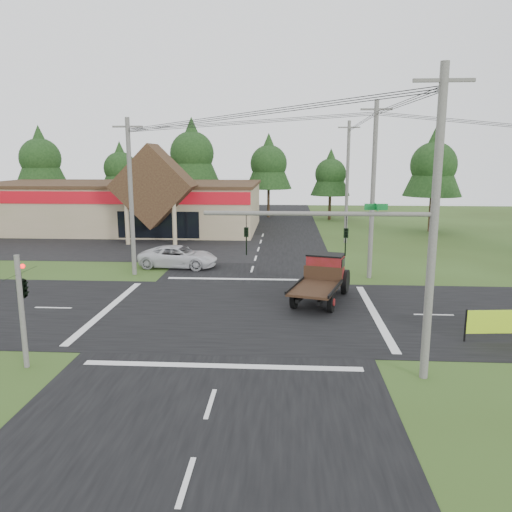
{
  "coord_description": "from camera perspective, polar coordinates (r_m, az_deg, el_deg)",
  "views": [
    {
      "loc": [
        2.41,
        -24.92,
        7.92
      ],
      "look_at": [
        0.65,
        3.94,
        2.2
      ],
      "focal_mm": 35.0,
      "sensor_mm": 36.0,
      "label": 1
    }
  ],
  "objects": [
    {
      "name": "ground",
      "position": [
        26.26,
        -1.94,
        -6.37
      ],
      "size": [
        120.0,
        120.0,
        0.0
      ],
      "primitive_type": "plane",
      "color": "#2F4117",
      "rests_on": "ground"
    },
    {
      "name": "utility_pole_nw",
      "position": [
        34.62,
        -14.11,
        6.66
      ],
      "size": [
        2.0,
        0.3,
        10.5
      ],
      "color": "#595651",
      "rests_on": "ground"
    },
    {
      "name": "tree_row_c",
      "position": [
        67.08,
        -7.32,
        11.79
      ],
      "size": [
        7.28,
        7.28,
        13.13
      ],
      "color": "#332316",
      "rests_on": "ground"
    },
    {
      "name": "utility_pole_ne",
      "position": [
        33.46,
        13.22,
        7.42
      ],
      "size": [
        2.0,
        0.3,
        11.5
      ],
      "color": "#595651",
      "rests_on": "ground"
    },
    {
      "name": "tree_side_ne",
      "position": [
        57.1,
        19.65,
        10.01
      ],
      "size": [
        6.16,
        6.16,
        11.11
      ],
      "color": "#332316",
      "rests_on": "ground"
    },
    {
      "name": "parking_apron",
      "position": [
        47.55,
        -16.75,
        1.14
      ],
      "size": [
        28.0,
        14.0,
        0.02
      ],
      "primitive_type": "cube",
      "color": "black",
      "rests_on": "ground"
    },
    {
      "name": "cvs_building",
      "position": [
        57.65,
        -14.91,
        5.7
      ],
      "size": [
        30.4,
        18.2,
        9.19
      ],
      "color": "tan",
      "rests_on": "ground"
    },
    {
      "name": "road_ns",
      "position": [
        26.26,
        -1.94,
        -6.35
      ],
      "size": [
        12.0,
        120.0,
        0.02
      ],
      "primitive_type": "cube",
      "color": "black",
      "rests_on": "ground"
    },
    {
      "name": "white_pickup",
      "position": [
        36.98,
        -8.85,
        -0.07
      ],
      "size": [
        5.87,
        3.07,
        1.58
      ],
      "primitive_type": "imported",
      "rotation": [
        0.0,
        0.0,
        1.49
      ],
      "color": "silver",
      "rests_on": "ground"
    },
    {
      "name": "tree_row_b",
      "position": [
        70.58,
        -15.25,
        9.82
      ],
      "size": [
        5.6,
        5.6,
        10.1
      ],
      "color": "#332316",
      "rests_on": "ground"
    },
    {
      "name": "tree_row_d",
      "position": [
        66.97,
        1.46,
        10.72
      ],
      "size": [
        6.16,
        6.16,
        11.11
      ],
      "color": "#332316",
      "rests_on": "ground"
    },
    {
      "name": "traffic_signal_corner",
      "position": [
        20.67,
        -25.27,
        -2.18
      ],
      "size": [
        0.53,
        2.48,
        4.4
      ],
      "color": "#595651",
      "rests_on": "ground"
    },
    {
      "name": "traffic_signal_mast",
      "position": [
        18.09,
        14.29,
        -0.3
      ],
      "size": [
        8.12,
        0.24,
        7.0
      ],
      "color": "#595651",
      "rests_on": "ground"
    },
    {
      "name": "tree_row_a",
      "position": [
        72.56,
        -23.44,
        10.39
      ],
      "size": [
        6.72,
        6.72,
        12.12
      ],
      "color": "#332316",
      "rests_on": "ground"
    },
    {
      "name": "road_ew",
      "position": [
        26.26,
        -1.94,
        -6.35
      ],
      "size": [
        120.0,
        12.0,
        0.02
      ],
      "primitive_type": "cube",
      "color": "black",
      "rests_on": "ground"
    },
    {
      "name": "utility_pole_n",
      "position": [
        47.31,
        10.39,
        8.37
      ],
      "size": [
        2.0,
        0.3,
        11.2
      ],
      "color": "#595651",
      "rests_on": "ground"
    },
    {
      "name": "utility_pole_nr",
      "position": [
        18.29,
        19.66,
        3.37
      ],
      "size": [
        2.0,
        0.3,
        11.0
      ],
      "color": "#595651",
      "rests_on": "ground"
    },
    {
      "name": "antique_flatbed_truck",
      "position": [
        27.99,
        7.38,
        -2.65
      ],
      "size": [
        3.96,
        6.48,
        2.54
      ],
      "primitive_type": null,
      "rotation": [
        0.0,
        0.0,
        -0.29
      ],
      "color": "#54160C",
      "rests_on": "ground"
    },
    {
      "name": "tree_row_e",
      "position": [
        65.19,
        8.53,
        9.41
      ],
      "size": [
        5.04,
        5.04,
        9.09
      ],
      "color": "#332316",
      "rests_on": "ground"
    }
  ]
}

